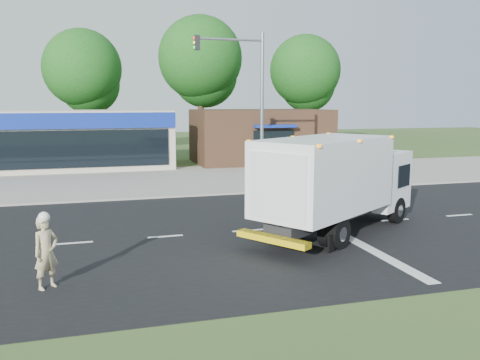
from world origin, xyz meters
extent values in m
plane|color=#385123|center=(0.00, 0.00, 0.00)|extent=(120.00, 120.00, 0.00)
cube|color=black|center=(0.00, 0.00, 0.00)|extent=(60.00, 14.00, 0.02)
cube|color=gray|center=(0.00, 8.20, 0.06)|extent=(60.00, 2.40, 0.12)
cube|color=gray|center=(0.00, 14.00, 0.01)|extent=(60.00, 9.00, 0.02)
cube|color=silver|center=(-6.00, 0.00, 0.02)|extent=(1.20, 0.15, 0.01)
cube|color=silver|center=(-3.00, 0.00, 0.02)|extent=(1.20, 0.15, 0.01)
cube|color=silver|center=(0.00, 0.00, 0.02)|extent=(1.20, 0.15, 0.01)
cube|color=silver|center=(3.00, 0.00, 0.02)|extent=(1.20, 0.15, 0.01)
cube|color=silver|center=(6.00, 0.00, 0.02)|extent=(1.20, 0.15, 0.01)
cube|color=silver|center=(9.00, 0.00, 0.02)|extent=(1.20, 0.15, 0.01)
cube|color=silver|center=(3.00, -3.00, 0.02)|extent=(0.40, 7.00, 0.01)
cube|color=black|center=(2.11, -1.66, 0.73)|extent=(4.92, 3.76, 0.37)
cube|color=white|center=(5.19, 0.39, 1.62)|extent=(2.98, 3.02, 2.19)
cube|color=black|center=(6.02, 0.94, 1.83)|extent=(1.23, 1.74, 0.94)
cube|color=white|center=(2.11, -1.66, 2.19)|extent=(5.73, 4.98, 2.45)
cube|color=silver|center=(-0.08, -3.12, 2.14)|extent=(1.21, 1.77, 1.98)
cube|color=yellow|center=(-0.23, -3.23, 0.57)|extent=(1.69, 2.29, 0.19)
cube|color=orange|center=(2.11, -1.66, 3.39)|extent=(5.58, 4.90, 0.08)
cylinder|color=black|center=(4.69, 1.25, 0.50)|extent=(1.01, 0.82, 1.00)
cylinder|color=black|center=(5.79, -0.40, 0.50)|extent=(1.01, 0.82, 1.00)
cylinder|color=black|center=(0.92, -1.20, 0.50)|extent=(1.01, 0.82, 1.00)
cylinder|color=black|center=(2.08, -2.94, 0.50)|extent=(1.01, 0.82, 1.00)
imported|color=tan|center=(-6.47, -4.07, 0.92)|extent=(0.80, 0.77, 1.85)
sphere|color=white|center=(-6.47, -4.07, 1.82)|extent=(0.28, 0.28, 0.28)
cube|color=#C0B59F|center=(-9.00, 20.00, 2.00)|extent=(18.00, 6.00, 4.00)
cube|color=navy|center=(-9.00, 16.95, 3.40)|extent=(18.00, 0.30, 1.00)
cube|color=black|center=(-9.00, 16.95, 1.60)|extent=(17.00, 0.12, 2.40)
cube|color=#382316|center=(7.00, 20.00, 2.00)|extent=(10.00, 6.00, 4.00)
cube|color=navy|center=(7.00, 16.90, 2.90)|extent=(3.00, 1.20, 0.20)
cube|color=black|center=(7.00, 16.95, 1.50)|extent=(3.00, 0.12, 2.20)
cylinder|color=gray|center=(3.00, 7.60, 4.00)|extent=(0.18, 0.18, 8.00)
cylinder|color=gray|center=(1.30, 7.60, 7.60)|extent=(3.40, 0.12, 0.12)
cube|color=black|center=(-0.30, 7.60, 7.40)|extent=(0.25, 0.25, 0.70)
cylinder|color=#332114|center=(-6.00, 28.00, 3.43)|extent=(0.56, 0.56, 6.86)
sphere|color=#1A4E16|center=(-6.00, 28.00, 7.35)|extent=(6.47, 6.47, 6.47)
sphere|color=#1A4E16|center=(-5.50, 28.50, 6.08)|extent=(5.10, 5.10, 5.10)
cylinder|color=#332114|center=(4.00, 28.00, 3.92)|extent=(0.56, 0.56, 7.84)
sphere|color=#1A4E16|center=(4.00, 28.00, 8.40)|extent=(7.39, 7.39, 7.39)
sphere|color=#1A4E16|center=(4.50, 28.50, 6.94)|extent=(5.82, 5.82, 5.82)
cylinder|color=#332114|center=(14.00, 28.00, 3.50)|extent=(0.56, 0.56, 7.00)
sphere|color=#1A4E16|center=(14.00, 28.00, 7.50)|extent=(6.60, 6.60, 6.60)
sphere|color=#1A4E16|center=(14.50, 28.50, 6.20)|extent=(5.20, 5.20, 5.20)
camera|label=1|loc=(-5.17, -17.03, 4.62)|focal=38.00mm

